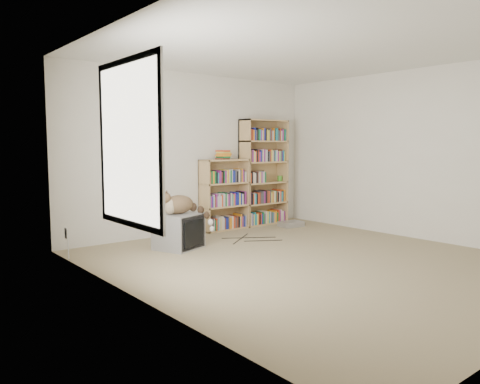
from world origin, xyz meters
TOP-DOWN VIEW (x-y plane):
  - floor at (0.00, 0.00)m, footprint 4.50×5.00m
  - wall_back at (0.00, 2.50)m, footprint 4.50×0.02m
  - wall_left at (-2.25, 0.00)m, footprint 0.02×5.00m
  - wall_right at (2.25, 0.00)m, footprint 0.02×5.00m
  - ceiling at (0.00, 0.00)m, footprint 4.50×5.00m
  - window at (-2.24, 0.20)m, footprint 0.02×1.22m
  - crt_tv at (-0.87, 1.60)m, footprint 0.69×0.66m
  - cat at (-0.83, 1.54)m, footprint 0.69×0.49m
  - bookcase_tall at (1.34, 2.36)m, footprint 0.91×0.30m
  - bookcase_short at (0.48, 2.36)m, footprint 0.84×0.30m
  - book_stack at (0.42, 2.31)m, footprint 0.18×0.23m
  - green_mug at (1.71, 2.34)m, footprint 0.09×0.09m
  - framed_print at (1.36, 2.44)m, footprint 0.14×0.05m
  - dvd_player at (1.52, 1.85)m, footprint 0.42×0.32m
  - wall_outlet at (-2.24, 1.95)m, footprint 0.01×0.08m
  - floor_cables at (-0.03, 1.47)m, footprint 1.20×0.70m

SIDE VIEW (x-z plane):
  - floor at x=0.00m, z-range -0.01..0.01m
  - floor_cables at x=-0.03m, z-range 0.00..0.01m
  - dvd_player at x=1.52m, z-range 0.00..0.09m
  - crt_tv at x=-0.87m, z-range 0.00..0.48m
  - wall_outlet at x=-2.24m, z-range 0.26..0.39m
  - bookcase_short at x=0.48m, z-range -0.05..1.11m
  - cat at x=-0.83m, z-range 0.30..0.84m
  - green_mug at x=1.71m, z-range 0.74..0.84m
  - framed_print at x=1.36m, z-range 0.74..0.94m
  - bookcase_tall at x=1.34m, z-range -0.05..1.77m
  - book_stack at x=0.42m, z-range 1.16..1.30m
  - wall_back at x=0.00m, z-range 0.00..2.50m
  - wall_left at x=-2.25m, z-range 0.00..2.50m
  - wall_right at x=2.25m, z-range 0.00..2.50m
  - window at x=-2.24m, z-range 0.64..2.16m
  - ceiling at x=0.00m, z-range 2.49..2.51m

